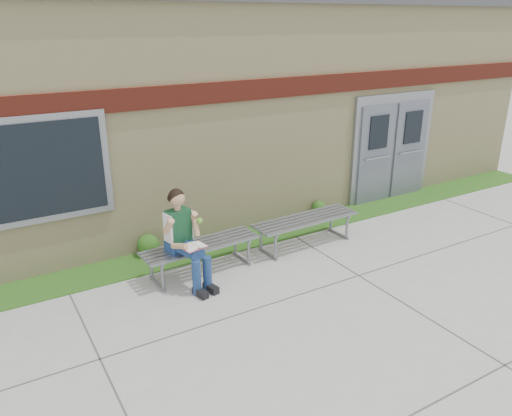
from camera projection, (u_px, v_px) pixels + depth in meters
ground at (328, 308)px, 6.89m from camera, size 80.00×80.00×0.00m
grass_strip at (238, 240)px, 8.98m from camera, size 16.00×0.80×0.02m
school_building at (163, 99)px, 10.96m from camera, size 16.20×6.22×4.20m
bench_left at (201, 250)px, 7.76m from camera, size 1.90×0.63×0.49m
bench_right at (305, 224)px, 8.71m from camera, size 1.97×0.60×0.51m
girl at (185, 237)px, 7.28m from camera, size 0.57×0.92×1.47m
shrub_mid at (148, 245)px, 8.36m from camera, size 0.36×0.36×0.36m
shrub_east at (319, 208)px, 10.08m from camera, size 0.29×0.29×0.29m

